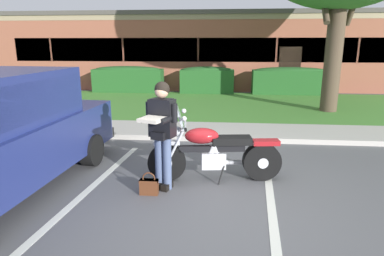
{
  "coord_description": "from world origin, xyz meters",
  "views": [
    {
      "loc": [
        0.06,
        -4.54,
        2.26
      ],
      "look_at": [
        -0.46,
        0.98,
        0.85
      ],
      "focal_mm": 31.33,
      "sensor_mm": 36.0,
      "label": 1
    }
  ],
  "objects_px": {
    "hedge_center_right": "(289,80)",
    "rider_person": "(162,127)",
    "hedge_center_left": "(207,80)",
    "brick_building": "(205,49)",
    "hedge_left": "(128,79)",
    "handbag": "(149,185)",
    "motorcycle": "(219,152)"
  },
  "relations": [
    {
      "from": "hedge_left",
      "to": "brick_building",
      "type": "xyz_separation_m",
      "value": [
        3.2,
        6.57,
        1.23
      ]
    },
    {
      "from": "handbag",
      "to": "hedge_center_right",
      "type": "relative_size",
      "value": 0.11
    },
    {
      "from": "rider_person",
      "to": "hedge_left",
      "type": "height_order",
      "value": "rider_person"
    },
    {
      "from": "hedge_center_right",
      "to": "hedge_center_left",
      "type": "bearing_deg",
      "value": 180.0
    },
    {
      "from": "handbag",
      "to": "hedge_center_left",
      "type": "xyz_separation_m",
      "value": [
        0.35,
        10.62,
        0.51
      ]
    },
    {
      "from": "hedge_center_left",
      "to": "brick_building",
      "type": "distance_m",
      "value": 6.7
    },
    {
      "from": "rider_person",
      "to": "hedge_left",
      "type": "distance_m",
      "value": 10.96
    },
    {
      "from": "handbag",
      "to": "hedge_center_right",
      "type": "xyz_separation_m",
      "value": [
        4.01,
        10.62,
        0.51
      ]
    },
    {
      "from": "motorcycle",
      "to": "handbag",
      "type": "bearing_deg",
      "value": -147.61
    },
    {
      "from": "hedge_left",
      "to": "brick_building",
      "type": "bearing_deg",
      "value": 64.07
    },
    {
      "from": "motorcycle",
      "to": "hedge_center_left",
      "type": "relative_size",
      "value": 0.93
    },
    {
      "from": "rider_person",
      "to": "brick_building",
      "type": "bearing_deg",
      "value": 91.01
    },
    {
      "from": "motorcycle",
      "to": "handbag",
      "type": "relative_size",
      "value": 6.22
    },
    {
      "from": "motorcycle",
      "to": "brick_building",
      "type": "distance_m",
      "value": 16.62
    },
    {
      "from": "hedge_center_left",
      "to": "hedge_left",
      "type": "bearing_deg",
      "value": -180.0
    },
    {
      "from": "handbag",
      "to": "hedge_center_left",
      "type": "bearing_deg",
      "value": 88.13
    },
    {
      "from": "hedge_left",
      "to": "hedge_center_left",
      "type": "bearing_deg",
      "value": 0.0
    },
    {
      "from": "handbag",
      "to": "hedge_left",
      "type": "xyz_separation_m",
      "value": [
        -3.32,
        10.62,
        0.51
      ]
    },
    {
      "from": "motorcycle",
      "to": "handbag",
      "type": "xyz_separation_m",
      "value": [
        -1.06,
        -0.67,
        -0.34
      ]
    },
    {
      "from": "handbag",
      "to": "hedge_center_left",
      "type": "relative_size",
      "value": 0.15
    },
    {
      "from": "handbag",
      "to": "brick_building",
      "type": "bearing_deg",
      "value": 90.42
    },
    {
      "from": "hedge_left",
      "to": "hedge_center_left",
      "type": "relative_size",
      "value": 1.33
    },
    {
      "from": "motorcycle",
      "to": "brick_building",
      "type": "height_order",
      "value": "brick_building"
    },
    {
      "from": "hedge_center_right",
      "to": "rider_person",
      "type": "bearing_deg",
      "value": -110.29
    },
    {
      "from": "hedge_left",
      "to": "motorcycle",
      "type": "bearing_deg",
      "value": -66.24
    },
    {
      "from": "brick_building",
      "to": "handbag",
      "type": "bearing_deg",
      "value": -89.58
    },
    {
      "from": "rider_person",
      "to": "hedge_center_right",
      "type": "relative_size",
      "value": 0.52
    },
    {
      "from": "hedge_center_right",
      "to": "motorcycle",
      "type": "bearing_deg",
      "value": -106.55
    },
    {
      "from": "hedge_center_left",
      "to": "hedge_center_right",
      "type": "xyz_separation_m",
      "value": [
        3.67,
        0.0,
        -0.0
      ]
    },
    {
      "from": "hedge_left",
      "to": "hedge_center_right",
      "type": "height_order",
      "value": "same"
    },
    {
      "from": "rider_person",
      "to": "hedge_center_left",
      "type": "bearing_deg",
      "value": 89.05
    },
    {
      "from": "brick_building",
      "to": "rider_person",
      "type": "bearing_deg",
      "value": -88.99
    }
  ]
}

